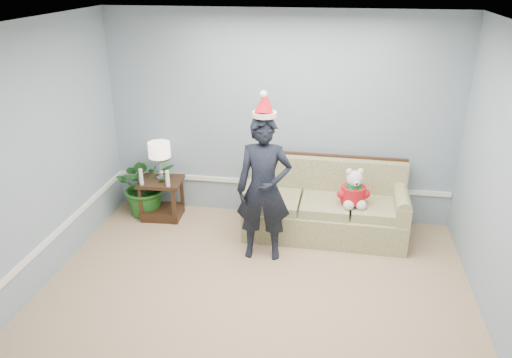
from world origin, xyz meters
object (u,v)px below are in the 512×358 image
Objects in this scene: houseplant at (146,184)px; teddy_bear at (353,192)px; side_table at (162,203)px; man at (264,189)px; table_lamp at (159,151)px; sofa at (325,208)px.

houseplant is 1.82× the size of teddy_bear.
teddy_bear is at bearing -5.23° from side_table.
man is (1.49, -0.73, 0.64)m from side_table.
man reaches higher than table_lamp.
sofa is at bearing 138.85° from teddy_bear.
table_lamp is at bearing 162.00° from teddy_bear.
man is 3.54× the size of teddy_bear.
houseplant is 1.95m from man.
man reaches higher than side_table.
sofa is 4.17× the size of teddy_bear.
man is at bearing -133.88° from sofa.
man is at bearing -27.32° from table_lamp.
teddy_bear is (2.50, -0.23, 0.45)m from side_table.
teddy_bear is at bearing 22.35° from man.
sofa reaches higher than houseplant.
sofa is 3.39× the size of side_table.
houseplant is 2.76m from teddy_bear.
table_lamp reaches higher than houseplant.
side_table is at bearing -96.19° from table_lamp.
table_lamp is 1.68m from man.
houseplant is at bearing 172.54° from table_lamp.
side_table is 1.23× the size of teddy_bear.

